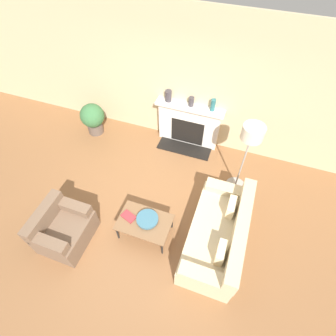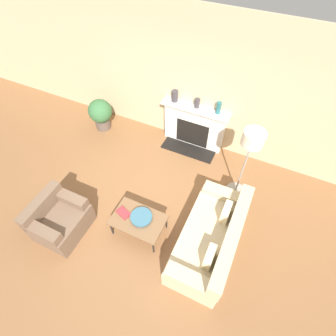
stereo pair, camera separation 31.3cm
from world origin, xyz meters
TOP-DOWN VIEW (x-y plane):
  - ground_plane at (0.00, 0.00)m, footprint 18.00×18.00m
  - wall_back at (0.00, 2.49)m, footprint 18.00×0.06m
  - fireplace at (0.19, 2.34)m, footprint 1.47×0.59m
  - couch at (1.41, 0.09)m, footprint 0.86×1.83m
  - armchair_near at (-1.11, -0.70)m, footprint 0.76×0.87m
  - coffee_table at (0.16, -0.15)m, footprint 0.90×0.59m
  - bowl at (0.20, -0.10)m, footprint 0.37×0.37m
  - book at (-0.13, -0.15)m, footprint 0.28×0.23m
  - floor_lamp at (1.49, 1.42)m, footprint 0.39×0.39m
  - mantel_vase_left at (-0.29, 2.36)m, footprint 0.14×0.14m
  - mantel_vase_center_left at (0.21, 2.36)m, footprint 0.11×0.11m
  - mantel_vase_center_right at (0.66, 2.36)m, footprint 0.10×0.10m
  - potted_plant at (-2.00, 1.91)m, footprint 0.55×0.55m

SIDE VIEW (x-z plane):
  - ground_plane at x=0.00m, z-range 0.00..0.00m
  - armchair_near at x=-1.11m, z-range -0.07..0.69m
  - couch at x=1.41m, z-range -0.10..0.73m
  - coffee_table at x=0.16m, z-range 0.17..0.57m
  - book at x=-0.13m, z-range 0.40..0.42m
  - bowl at x=0.20m, z-range 0.41..0.47m
  - potted_plant at x=-2.00m, z-range 0.05..0.82m
  - fireplace at x=0.19m, z-range -0.01..1.00m
  - mantel_vase_center_left at x=0.21m, z-range 1.02..1.22m
  - mantel_vase_left at x=-0.29m, z-range 1.02..1.26m
  - mantel_vase_center_right at x=0.66m, z-range 1.02..1.28m
  - floor_lamp at x=1.49m, z-range 0.49..2.10m
  - wall_back at x=0.00m, z-range 0.00..2.90m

